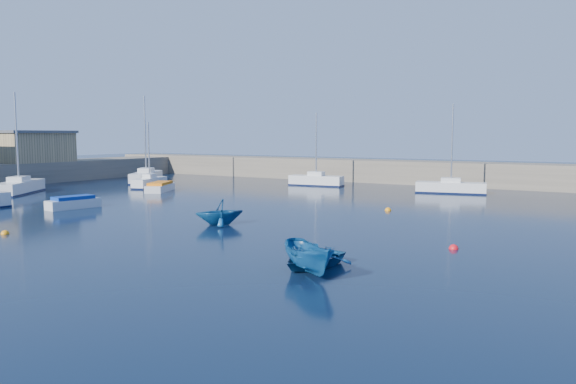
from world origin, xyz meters
The scene contains 16 objects.
ground centered at (0.00, 0.00, 0.00)m, with size 220.00×220.00×0.00m, color black.
back_wall centered at (0.00, 46.00, 1.30)m, with size 96.00×4.50×2.60m, color #6F6655.
brick_shed_a centered at (-42.00, 24.00, 4.10)m, with size 6.00×8.00×3.40m, color #A0895D.
sailboat_2 centered at (-31.56, 15.47, 0.65)m, with size 5.76×7.26×9.62m.
sailboat_3 centered at (-25.39, 26.44, 0.58)m, with size 2.74×5.32×6.92m.
sailboat_4 centered at (-30.66, 31.13, 0.67)m, with size 5.94×7.74×10.13m.
sailboat_5 centered at (-11.27, 37.61, 0.62)m, with size 6.15×2.41×8.00m.
sailboat_6 centered at (3.64, 37.33, 0.59)m, with size 6.71×3.10×8.52m.
motorboat_1 centered at (-17.90, 11.06, 0.45)m, with size 2.05×4.12×0.97m.
motorboat_2 centered at (-21.49, 24.01, 0.44)m, with size 3.44×4.84×0.95m.
dinghy_center centered at (6.97, 3.87, 0.36)m, with size 2.45×3.43×0.71m, color #135188.
dinghy_left centered at (-3.50, 10.75, 0.80)m, with size 2.61×3.02×1.59m, color #135188.
dinghy_right centered at (7.47, 2.67, 0.68)m, with size 1.32×3.52×1.36m, color #135188.
buoy_0 centered at (-11.80, 1.75, 0.00)m, with size 0.46×0.46×0.46m, color orange.
buoy_1 centered at (11.05, 10.86, 0.00)m, with size 0.48×0.48×0.48m, color red.
buoy_3 centered at (3.08, 22.47, 0.00)m, with size 0.48×0.48×0.48m, color orange.
Camera 1 is at (18.28, -16.64, 5.63)m, focal length 35.00 mm.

